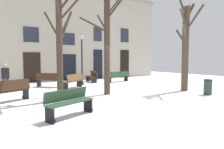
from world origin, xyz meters
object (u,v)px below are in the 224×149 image
Objects in this scene: tree_near_facade at (186,44)px; bench_by_litter_bin at (92,76)px; bench_back_to_back_right at (74,81)px; bench_facing_shops at (49,80)px; tree_right_of_center at (107,40)px; person_by_shop_door at (5,76)px; tree_foreground at (60,42)px; litter_bin at (208,87)px; bench_back_to_back_left at (69,102)px; bench_near_center_tree at (8,91)px; bench_near_lamp at (119,76)px; streetlamp at (82,53)px.

tree_near_facade is 3.10× the size of bench_by_litter_bin.
bench_facing_shops is at bearing -88.44° from bench_back_to_back_right.
tree_right_of_center reaches higher than person_by_shop_door.
tree_foreground is 5.29m from bench_facing_shops.
bench_facing_shops is 0.96× the size of person_by_shop_door.
litter_bin is 0.49× the size of person_by_shop_door.
bench_back_to_back_left is (-7.43, 0.06, 0.07)m from litter_bin.
tree_foreground is 6.68× the size of litter_bin.
person_by_shop_door is at bearing 64.16° from bench_facing_shops.
bench_by_litter_bin is at bearing 108.32° from tree_near_facade.
person_by_shop_door is at bearing 140.18° from tree_right_of_center.
person_by_shop_door reaches higher than bench_facing_shops.
tree_near_facade is 7.06m from tree_foreground.
person_by_shop_door is (-2.61, -0.87, 0.40)m from bench_facing_shops.
tree_foreground is at bearing 158.94° from litter_bin.
tree_near_facade is at bearing 29.27° from bench_by_litter_bin.
tree_right_of_center is 4.85m from bench_back_to_back_left.
tree_near_facade reaches higher than person_by_shop_door.
person_by_shop_door is at bearing 80.43° from bench_back_to_back_left.
person_by_shop_door is (0.17, 3.06, 0.38)m from bench_near_center_tree.
tree_near_facade is 3.23× the size of bench_back_to_back_left.
tree_foreground is 7.86m from bench_by_litter_bin.
bench_near_lamp is at bearing 94.82° from tree_near_facade.
bench_near_lamp is at bearing 37.09° from tree_foreground.
litter_bin is (6.82, -2.63, -2.16)m from tree_foreground.
streetlamp reaches higher than person_by_shop_door.
bench_by_litter_bin is at bearing 52.53° from tree_foreground.
tree_right_of_center is 2.95× the size of bench_near_lamp.
streetlamp is 3.85m from bench_near_lamp.
bench_back_to_back_right is 4.79m from bench_near_lamp.
bench_by_litter_bin is at bearing 43.38° from streetlamp.
tree_foreground is 3.03× the size of bench_back_to_back_left.
tree_near_facade is 0.97× the size of tree_right_of_center.
litter_bin is 0.40× the size of bench_near_lamp.
tree_foreground is at bearing -173.16° from tree_right_of_center.
bench_near_lamp is 8.34m from person_by_shop_door.
person_by_shop_door is (-1.21, 6.50, 0.41)m from bench_back_to_back_left.
streetlamp is 2.03× the size of bench_by_litter_bin.
bench_near_center_tree reaches higher than litter_bin.
bench_by_litter_bin is (-2.36, 7.12, -2.24)m from tree_near_facade.
tree_foreground reaches higher than person_by_shop_door.
tree_right_of_center is 1.58× the size of streetlamp.
tree_right_of_center is 6.47m from bench_near_lamp.
litter_bin is 0.45× the size of bench_back_to_back_left.
bench_near_lamp is at bearing -179.25° from bench_near_center_tree.
tree_foreground reaches higher than bench_near_center_tree.
bench_facing_shops is at bearing 80.66° from tree_foreground.
streetlamp is (0.54, 4.26, -0.53)m from tree_right_of_center.
bench_near_center_tree is (-4.53, 0.57, -2.29)m from tree_right_of_center.
tree_right_of_center is at bearing 6.84° from tree_foreground.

